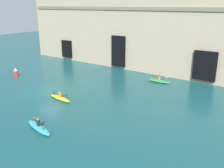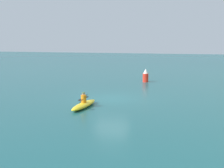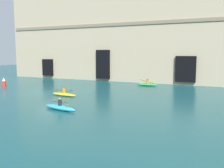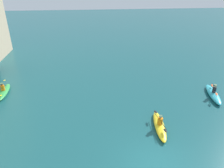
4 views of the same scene
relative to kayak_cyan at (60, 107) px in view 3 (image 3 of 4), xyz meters
The scene contains 6 objects.
ground_plane 9.95m from the kayak_cyan, 135.24° to the left, with size 120.00×120.00×0.00m, color #195156.
cliff_bluff 25.94m from the kayak_cyan, 103.27° to the left, with size 42.17×5.90×15.98m.
kayak_cyan is the anchor object (origin of this frame).
kayak_green 18.36m from the kayak_cyan, 83.13° to the left, with size 3.21×0.96×1.04m.
kayak_yellow 7.02m from the kayak_cyan, 122.96° to the left, with size 3.43×1.03×1.01m.
marker_buoy 18.09m from the kayak_cyan, 152.19° to the left, with size 0.57×0.57×1.33m.
Camera 3 is at (19.85, -24.04, 4.84)m, focal length 40.00 mm.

